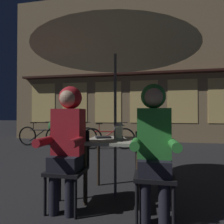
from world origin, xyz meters
The scene contains 14 objects.
ground_plane centered at (0.00, 0.00, 0.00)m, with size 60.00×60.00×0.00m, color #232326.
cafe_table centered at (0.00, 0.00, 0.64)m, with size 0.72×0.72×0.74m.
patio_umbrella centered at (0.00, 0.00, 2.06)m, with size 2.10×2.10×2.31m.
lantern centered at (0.06, -0.02, 0.86)m, with size 0.11×0.11×0.23m.
chair_left centered at (-0.48, -0.37, 0.49)m, with size 0.40×0.40×0.87m.
chair_right centered at (0.48, -0.37, 0.49)m, with size 0.40×0.40×0.87m.
person_left_hooded centered at (-0.48, -0.43, 0.85)m, with size 0.45×0.56×1.40m.
person_right_hooded centered at (0.48, -0.43, 0.85)m, with size 0.45×0.56×1.40m.
shopfront_building centered at (-0.42, 5.40, 3.09)m, with size 10.00×0.93×6.20m.
bicycle_nearest centered at (-3.17, 3.41, 0.35)m, with size 1.68×0.08×0.84m.
bicycle_second centered at (-2.01, 3.41, 0.35)m, with size 1.68×0.08×0.84m.
bicycle_third centered at (-0.76, 3.22, 0.35)m, with size 1.66×0.34×0.84m.
book centered at (-0.18, 0.09, 0.75)m, with size 0.20×0.14×0.02m, color black.
potted_plant centered at (-3.07, 4.29, 0.54)m, with size 0.60×0.60×0.92m.
Camera 1 is at (0.40, -2.41, 1.06)m, focal length 29.68 mm.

